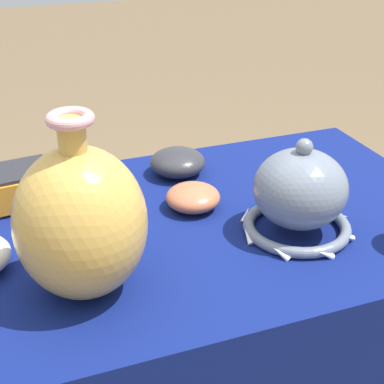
# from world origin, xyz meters

# --- Properties ---
(display_table) EXTENTS (1.13, 0.68, 0.80)m
(display_table) POSITION_xyz_m (0.00, -0.02, 0.71)
(display_table) COLOR olive
(display_table) RESTS_ON ground_plane
(vase_tall_bulbous) EXTENTS (0.21, 0.21, 0.31)m
(vase_tall_bulbous) POSITION_xyz_m (-0.22, -0.15, 0.93)
(vase_tall_bulbous) COLOR gold
(vase_tall_bulbous) RESTS_ON display_table
(vase_dome_bell) EXTENTS (0.22, 0.22, 0.20)m
(vase_dome_bell) POSITION_xyz_m (0.19, -0.11, 0.88)
(vase_dome_bell) COLOR slate
(vase_dome_bell) RESTS_ON display_table
(mosaic_tile_box) EXTENTS (0.14, 0.13, 0.08)m
(mosaic_tile_box) POSITION_xyz_m (-0.29, 0.20, 0.84)
(mosaic_tile_box) COLOR #232328
(mosaic_tile_box) RESTS_ON display_table
(bowl_shallow_terracotta) EXTENTS (0.11, 0.11, 0.05)m
(bowl_shallow_terracotta) POSITION_xyz_m (0.04, 0.05, 0.82)
(bowl_shallow_terracotta) COLOR #BC6642
(bowl_shallow_terracotta) RESTS_ON display_table
(bowl_shallow_charcoal) EXTENTS (0.13, 0.13, 0.06)m
(bowl_shallow_charcoal) POSITION_xyz_m (0.06, 0.21, 0.83)
(bowl_shallow_charcoal) COLOR #2D2D33
(bowl_shallow_charcoal) RESTS_ON display_table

